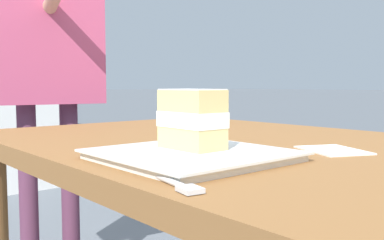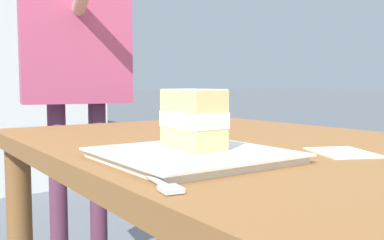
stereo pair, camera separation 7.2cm
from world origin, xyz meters
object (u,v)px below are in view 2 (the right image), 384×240
Objects in this scene: patio_table at (273,192)px; dessert_plate at (192,155)px; cake_slice at (194,119)px; dessert_fork at (154,180)px; diner_person at (76,41)px; paper_napkin at (342,152)px.

patio_table is 0.27m from dessert_plate.
dessert_fork is at bearing -49.65° from cake_slice.
cake_slice reaches higher than patio_table.
dessert_fork is 1.31m from diner_person.
dessert_plate is 0.18m from dessert_fork.
paper_napkin is at bearing 91.71° from dessert_fork.
paper_napkin is at bearing 2.84° from diner_person.
paper_napkin reaches higher than patio_table.
dessert_fork is 1.08× the size of paper_napkin.
paper_napkin is (-0.01, 0.41, -0.00)m from dessert_fork.
diner_person reaches higher than dessert_plate.
diner_person is (-1.07, -0.04, 0.40)m from patio_table.
patio_table is 12.42× the size of cake_slice.
paper_napkin is (0.12, 0.25, -0.07)m from cake_slice.
patio_table is at bearing 98.14° from cake_slice.
diner_person is at bearing 169.43° from dessert_plate.
diner_person is at bearing -177.16° from paper_napkin.
patio_table is at bearing 1.95° from diner_person.
dessert_plate is 1.68× the size of dessert_fork.
dessert_fork is 0.41m from paper_napkin.
diner_person is (-1.10, 0.19, 0.24)m from cake_slice.
dessert_plate is at bearing -110.35° from paper_napkin.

